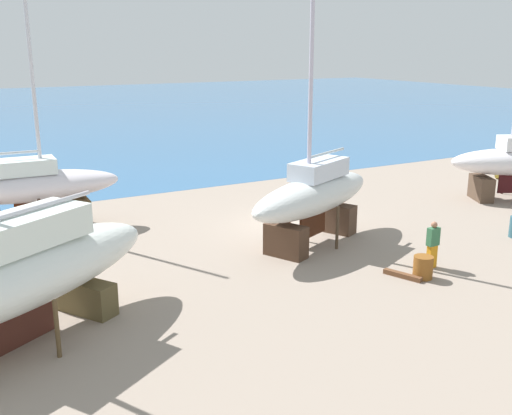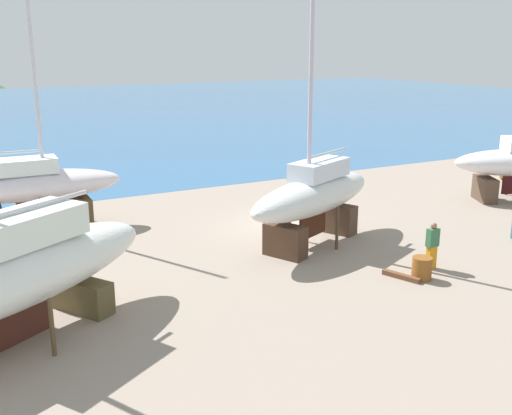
# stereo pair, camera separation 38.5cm
# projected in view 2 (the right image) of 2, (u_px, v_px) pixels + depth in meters

# --- Properties ---
(ground_plane) EXTENTS (49.70, 49.70, 0.00)m
(ground_plane) POSITION_uv_depth(u_px,v_px,m) (353.00, 252.00, 22.74)
(ground_plane) COLOR gray
(sea_water) EXTENTS (163.64, 90.98, 0.01)m
(sea_water) POSITION_uv_depth(u_px,v_px,m) (61.00, 111.00, 72.03)
(sea_water) COLOR #326395
(sea_water) RESTS_ON ground
(sailboat_small_center) EXTENTS (7.69, 4.92, 11.88)m
(sailboat_small_center) POSITION_uv_depth(u_px,v_px,m) (314.00, 196.00, 23.21)
(sailboat_small_center) COLOR #483122
(sailboat_small_center) RESTS_ON ground
(sailboat_large_starboard) EXTENTS (7.10, 2.65, 10.65)m
(sailboat_large_starboard) POSITION_uv_depth(u_px,v_px,m) (35.00, 187.00, 24.83)
(sailboat_large_starboard) COLOR brown
(sailboat_large_starboard) RESTS_ON ground
(sailboat_far_slipway) EXTENTS (9.07, 6.92, 13.63)m
(sailboat_far_slipway) POSITION_uv_depth(u_px,v_px,m) (12.00, 273.00, 15.32)
(sailboat_far_slipway) COLOR brown
(sailboat_far_slipway) RESTS_ON ground
(worker) EXTENTS (0.45, 0.26, 1.69)m
(worker) POSITION_uv_depth(u_px,v_px,m) (432.00, 245.00, 20.83)
(worker) COLOR orange
(worker) RESTS_ON ground
(barrel_ochre) EXTENTS (0.67, 0.83, 0.57)m
(barrel_ochre) POSITION_uv_depth(u_px,v_px,m) (508.00, 176.00, 34.75)
(barrel_ochre) COLOR olive
(barrel_ochre) RESTS_ON ground
(barrel_tipped_left) EXTENTS (0.89, 0.89, 0.77)m
(barrel_tipped_left) POSITION_uv_depth(u_px,v_px,m) (422.00, 268.00, 19.99)
(barrel_tipped_left) COLOR brown
(barrel_tipped_left) RESTS_ON ground
(timber_plank_far) EXTENTS (0.66, 1.35, 0.16)m
(timber_plank_far) POSITION_uv_depth(u_px,v_px,m) (401.00, 276.00, 20.11)
(timber_plank_far) COLOR brown
(timber_plank_far) RESTS_ON ground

